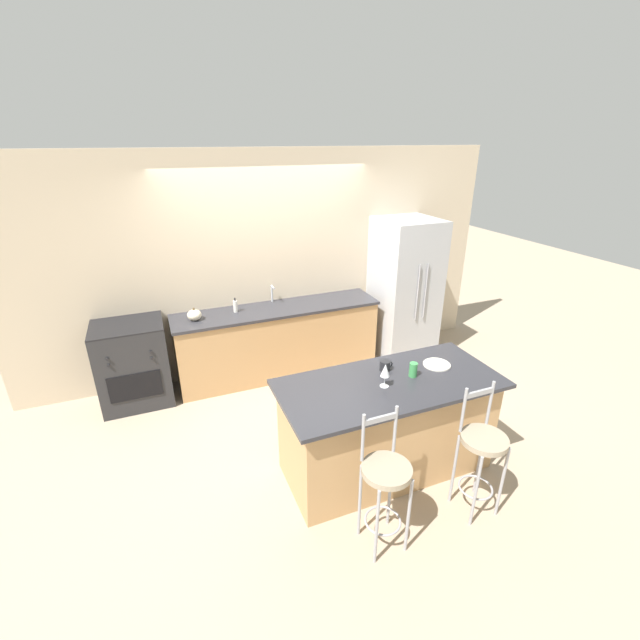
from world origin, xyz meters
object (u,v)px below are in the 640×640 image
at_px(refrigerator, 404,289).
at_px(bar_stool_near, 385,481).
at_px(pumpkin_decoration, 194,315).
at_px(soap_bottle, 235,306).
at_px(tumbler_cup, 413,370).
at_px(dinner_plate, 437,364).
at_px(wine_glass, 385,371).
at_px(coffee_mug, 385,365).
at_px(oven_range, 133,364).
at_px(bar_stool_far, 481,450).

distance_m(refrigerator, bar_stool_near, 3.17).
height_order(pumpkin_decoration, soap_bottle, soap_bottle).
relative_size(tumbler_cup, soap_bottle, 0.73).
xyz_separation_m(refrigerator, dinner_plate, (-0.81, -1.83, -0.02)).
distance_m(tumbler_cup, soap_bottle, 2.34).
bearing_deg(tumbler_cup, soap_bottle, 118.09).
distance_m(wine_glass, coffee_mug, 0.29).
distance_m(bar_stool_near, soap_bottle, 2.82).
distance_m(refrigerator, soap_bottle, 2.23).
bearing_deg(pumpkin_decoration, refrigerator, -1.72).
distance_m(refrigerator, tumbler_cup, 2.22).
height_order(bar_stool_near, wine_glass, wine_glass).
bearing_deg(oven_range, soap_bottle, 3.23).
relative_size(bar_stool_near, soap_bottle, 6.28).
xyz_separation_m(dinner_plate, pumpkin_decoration, (-1.89, 1.91, 0.04)).
bearing_deg(soap_bottle, bar_stool_near, -80.74).
distance_m(bar_stool_far, tumbler_cup, 0.82).
xyz_separation_m(refrigerator, pumpkin_decoration, (-2.70, 0.08, 0.02)).
relative_size(pumpkin_decoration, soap_bottle, 0.90).
distance_m(dinner_plate, tumbler_cup, 0.32).
height_order(wine_glass, coffee_mug, wine_glass).
height_order(dinner_plate, pumpkin_decoration, pumpkin_decoration).
distance_m(bar_stool_near, coffee_mug, 1.07).
bearing_deg(bar_stool_near, pumpkin_decoration, 109.09).
bearing_deg(coffee_mug, refrigerator, 53.33).
relative_size(dinner_plate, soap_bottle, 1.40).
height_order(refrigerator, wine_glass, refrigerator).
distance_m(coffee_mug, pumpkin_decoration, 2.30).
distance_m(oven_range, bar_stool_far, 3.67).
distance_m(oven_range, wine_glass, 2.91).
distance_m(bar_stool_far, soap_bottle, 3.07).
distance_m(refrigerator, oven_range, 3.45).
bearing_deg(soap_bottle, coffee_mug, -63.64).
distance_m(refrigerator, coffee_mug, 2.16).
height_order(bar_stool_far, tumbler_cup, bar_stool_far).
xyz_separation_m(oven_range, bar_stool_near, (1.64, -2.69, 0.10)).
distance_m(coffee_mug, tumbler_cup, 0.25).
bearing_deg(bar_stool_far, soap_bottle, 115.29).
distance_m(refrigerator, wine_glass, 2.43).
height_order(bar_stool_near, soap_bottle, bar_stool_near).
xyz_separation_m(bar_stool_near, bar_stool_far, (0.85, 0.00, 0.00)).
xyz_separation_m(bar_stool_far, tumbler_cup, (-0.20, 0.69, 0.39)).
bearing_deg(refrigerator, coffee_mug, -126.67).
xyz_separation_m(oven_range, soap_bottle, (1.19, 0.07, 0.49)).
xyz_separation_m(coffee_mug, pumpkin_decoration, (-1.41, 1.81, 0.01)).
distance_m(bar_stool_far, wine_glass, 0.95).
relative_size(bar_stool_far, tumbler_cup, 8.63).
bearing_deg(bar_stool_far, refrigerator, 70.57).
distance_m(oven_range, soap_bottle, 1.29).
relative_size(bar_stool_far, soap_bottle, 6.28).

